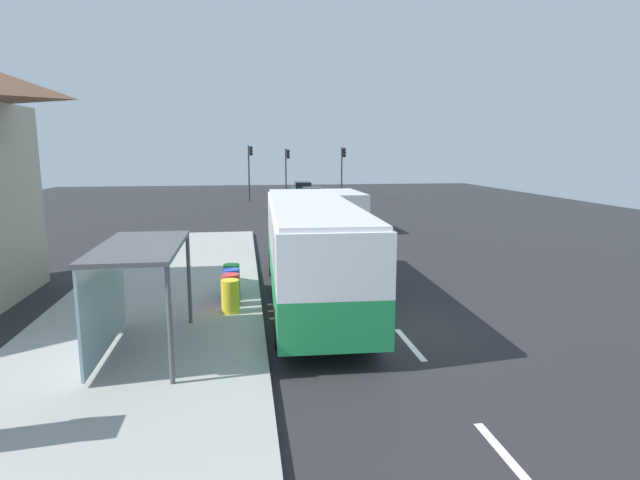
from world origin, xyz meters
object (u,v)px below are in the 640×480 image
Objects in this scene: sedan_far at (303,189)px; recycling_bin_green at (232,279)px; recycling_bin_yellow at (230,296)px; bus_shelter at (127,270)px; recycling_bin_red at (231,290)px; traffic_light_median at (287,166)px; traffic_light_near_side at (343,165)px; white_van at (343,208)px; sedan_near at (313,196)px; bus at (311,246)px; recycling_bin_blue at (231,284)px; traffic_light_far_side at (250,165)px.

sedan_far reaches higher than recycling_bin_green.
recycling_bin_green is at bearing 90.00° from recycling_bin_yellow.
recycling_bin_green is at bearing 65.14° from bus_shelter.
recycling_bin_red is 0.19× the size of traffic_light_median.
recycling_bin_green is at bearing -106.92° from traffic_light_near_side.
bus_shelter is (-8.71, -41.80, 1.31)m from sedan_far.
recycling_bin_green is 0.24× the size of bus_shelter.
bus_shelter is at bearing -108.00° from traffic_light_near_side.
traffic_light_near_side is at bearing 79.41° from white_van.
sedan_near reaches higher than recycling_bin_green.
traffic_light_median is at bearing 86.49° from bus.
traffic_light_median reaches higher than bus_shelter.
recycling_bin_yellow is at bearing -105.93° from traffic_light_near_side.
recycling_bin_green is (0.00, 2.10, 0.00)m from recycling_bin_yellow.
recycling_bin_yellow and recycling_bin_green have the same top height.
white_van is (3.91, 15.17, -0.50)m from bus.
sedan_far is 0.88× the size of traffic_light_near_side.
bus reaches higher than recycling_bin_green.
recycling_bin_blue is 4.86m from bus_shelter.
bus_shelter reaches higher than recycling_bin_blue.
sedan_far reaches higher than recycling_bin_red.
white_van is 1.07× the size of traffic_light_median.
recycling_bin_green is (0.00, 0.70, 0.00)m from recycling_bin_blue.
traffic_light_far_side is 1.29× the size of bus_shelter.
sedan_far is (0.10, 22.77, -0.55)m from white_van.
recycling_bin_yellow is (-6.50, -39.12, -0.14)m from sedan_far.
traffic_light_median is (-5.10, 1.60, -0.08)m from traffic_light_near_side.
bus is 2.12× the size of white_van.
white_van reaches higher than recycling_bin_green.
traffic_light_near_side is (9.70, 31.89, 2.68)m from recycling_bin_green.
recycling_bin_green is (-6.50, -29.17, -0.14)m from sedan_near.
traffic_light_near_side is at bearing 73.43° from recycling_bin_blue.
white_van is 22.78m from sedan_far.
sedan_near is at bearing 77.99° from recycling_bin_red.
recycling_bin_yellow is 3.76m from bus_shelter.
bus reaches higher than recycling_bin_red.
white_van is 1.31× the size of bus_shelter.
recycling_bin_green is (-2.49, 0.92, -1.19)m from bus.
sedan_far is 1.11× the size of bus_shelter.
bus is 2.77m from recycling_bin_blue.
recycling_bin_blue is at bearing -99.78° from sedan_far.
traffic_light_far_side is (-5.30, 18.44, 2.09)m from white_van.
white_van is at bearing -90.25° from sedan_far.
traffic_light_near_side reaches higher than sedan_near.
bus_shelter is at bearing -140.68° from bus.
bus is 15.68m from white_van.
white_van is at bearing -90.40° from sedan_near.
recycling_bin_yellow is at bearing -90.00° from recycling_bin_green.
traffic_light_far_side is 37.64m from bus_shelter.
traffic_light_far_side is at bearing 84.95° from bus_shelter.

